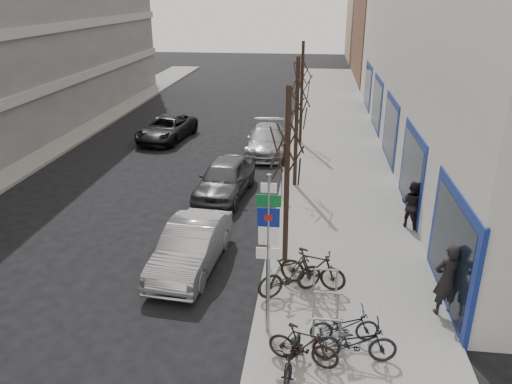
% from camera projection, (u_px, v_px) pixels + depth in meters
% --- Properties ---
extents(ground, '(120.00, 120.00, 0.00)m').
position_uv_depth(ground, '(172.00, 328.00, 12.48)').
color(ground, black).
rests_on(ground, ground).
extents(sidewalk_east, '(5.00, 70.00, 0.15)m').
position_uv_depth(sidewalk_east, '(339.00, 188.00, 21.17)').
color(sidewalk_east, slate).
rests_on(sidewalk_east, ground).
extents(brick_building_far, '(12.00, 14.00, 8.00)m').
position_uv_depth(brick_building_far, '(422.00, 36.00, 46.41)').
color(brick_building_far, brown).
rests_on(brick_building_far, ground).
extents(tan_building_far, '(13.00, 12.00, 9.00)m').
position_uv_depth(tan_building_far, '(403.00, 21.00, 59.99)').
color(tan_building_far, '#937A5B').
rests_on(tan_building_far, ground).
extents(highway_sign_pole, '(0.55, 0.10, 4.20)m').
position_uv_depth(highway_sign_pole, '(268.00, 247.00, 11.29)').
color(highway_sign_pole, gray).
rests_on(highway_sign_pole, ground).
extents(bike_rack, '(0.66, 2.26, 0.83)m').
position_uv_depth(bike_rack, '(326.00, 303.00, 12.37)').
color(bike_rack, gray).
rests_on(bike_rack, sidewalk_east).
extents(tree_near, '(1.80, 1.80, 5.50)m').
position_uv_depth(tree_near, '(288.00, 135.00, 13.89)').
color(tree_near, black).
rests_on(tree_near, ground).
extents(tree_mid, '(1.80, 1.80, 5.50)m').
position_uv_depth(tree_mid, '(297.00, 92.00, 19.87)').
color(tree_mid, black).
rests_on(tree_mid, ground).
extents(tree_far, '(1.80, 1.80, 5.50)m').
position_uv_depth(tree_far, '(303.00, 69.00, 25.86)').
color(tree_far, black).
rests_on(tree_far, ground).
extents(meter_front, '(0.10, 0.08, 1.27)m').
position_uv_depth(meter_front, '(269.00, 244.00, 14.66)').
color(meter_front, gray).
rests_on(meter_front, sidewalk_east).
extents(meter_mid, '(0.10, 0.08, 1.27)m').
position_uv_depth(meter_mid, '(282.00, 180.00, 19.73)').
color(meter_mid, gray).
rests_on(meter_mid, sidewalk_east).
extents(meter_back, '(0.10, 0.08, 1.27)m').
position_uv_depth(meter_back, '(290.00, 141.00, 24.80)').
color(meter_back, gray).
rests_on(meter_back, sidewalk_east).
extents(bike_near_left, '(0.74, 1.72, 1.02)m').
position_uv_depth(bike_near_left, '(293.00, 352.00, 10.67)').
color(bike_near_left, black).
rests_on(bike_near_left, sidewalk_east).
extents(bike_near_right, '(1.70, 0.88, 0.99)m').
position_uv_depth(bike_near_right, '(303.00, 345.00, 10.91)').
color(bike_near_right, black).
rests_on(bike_near_right, sidewalk_east).
extents(bike_mid_curb, '(1.70, 0.76, 1.00)m').
position_uv_depth(bike_mid_curb, '(345.00, 323.00, 11.62)').
color(bike_mid_curb, black).
rests_on(bike_mid_curb, sidewalk_east).
extents(bike_mid_inner, '(1.96, 1.45, 1.17)m').
position_uv_depth(bike_mid_inner, '(290.00, 275.00, 13.42)').
color(bike_mid_inner, black).
rests_on(bike_mid_inner, sidewalk_east).
extents(bike_far_curb, '(1.91, 0.69, 1.14)m').
position_uv_depth(bike_far_curb, '(355.00, 339.00, 10.98)').
color(bike_far_curb, black).
rests_on(bike_far_curb, sidewalk_east).
extents(bike_far_inner, '(2.00, 1.06, 1.16)m').
position_uv_depth(bike_far_inner, '(313.00, 268.00, 13.77)').
color(bike_far_inner, black).
rests_on(bike_far_inner, sidewalk_east).
extents(parked_car_front, '(1.87, 4.42, 1.42)m').
position_uv_depth(parked_car_front, '(191.00, 247.00, 14.97)').
color(parked_car_front, '#B0B1B6').
rests_on(parked_car_front, ground).
extents(parked_car_mid, '(2.26, 4.65, 1.53)m').
position_uv_depth(parked_car_mid, '(225.00, 178.00, 20.30)').
color(parked_car_mid, '#454449').
rests_on(parked_car_mid, ground).
extents(parked_car_back, '(2.06, 4.81, 1.38)m').
position_uv_depth(parked_car_back, '(266.00, 140.00, 25.81)').
color(parked_car_back, '#9B9B9F').
rests_on(parked_car_back, ground).
extents(lane_car, '(2.84, 5.03, 1.33)m').
position_uv_depth(lane_car, '(167.00, 128.00, 28.10)').
color(lane_car, black).
rests_on(lane_car, ground).
extents(pedestrian_near, '(0.80, 0.61, 1.97)m').
position_uv_depth(pedestrian_near, '(447.00, 280.00, 12.47)').
color(pedestrian_near, black).
rests_on(pedestrian_near, sidewalk_east).
extents(pedestrian_far, '(0.76, 0.72, 1.70)m').
position_uv_depth(pedestrian_far, '(412.00, 204.00, 17.24)').
color(pedestrian_far, black).
rests_on(pedestrian_far, sidewalk_east).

